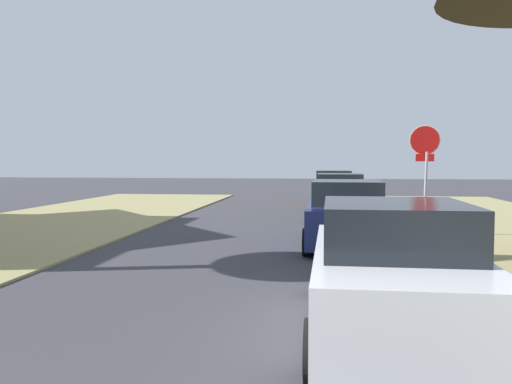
% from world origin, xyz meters
% --- Properties ---
extents(stop_sign_far, '(0.81, 0.48, 2.95)m').
position_xyz_m(stop_sign_far, '(4.30, 13.89, 2.18)').
color(stop_sign_far, '#9EA0A5').
rests_on(stop_sign_far, grass_verge_right).
extents(parked_sedan_white, '(1.99, 4.42, 1.57)m').
position_xyz_m(parked_sedan_white, '(2.43, 5.49, 0.72)').
color(parked_sedan_white, white).
rests_on(parked_sedan_white, ground).
extents(parked_sedan_navy, '(1.99, 4.42, 1.57)m').
position_xyz_m(parked_sedan_navy, '(2.16, 12.14, 0.72)').
color(parked_sedan_navy, navy).
rests_on(parked_sedan_navy, ground).
extents(parked_sedan_green, '(1.99, 4.42, 1.57)m').
position_xyz_m(parked_sedan_green, '(2.20, 18.98, 0.72)').
color(parked_sedan_green, '#28663D').
rests_on(parked_sedan_green, ground).
extents(parked_sedan_red, '(1.99, 4.42, 1.57)m').
position_xyz_m(parked_sedan_red, '(2.11, 24.88, 0.72)').
color(parked_sedan_red, red).
rests_on(parked_sedan_red, ground).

